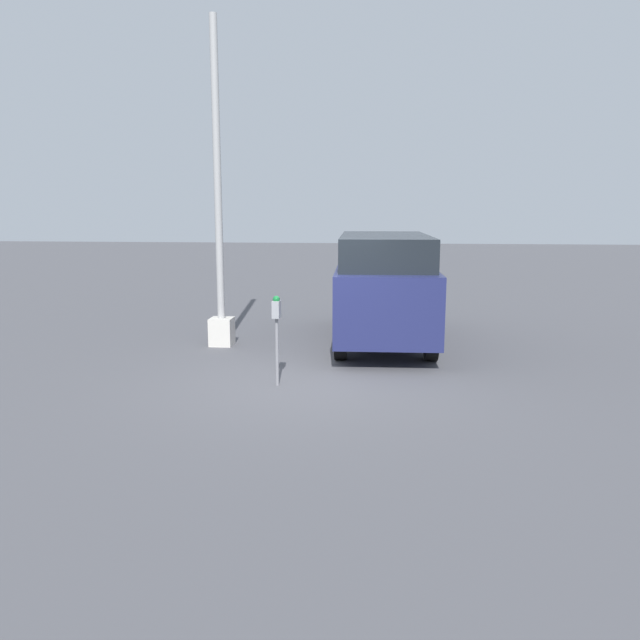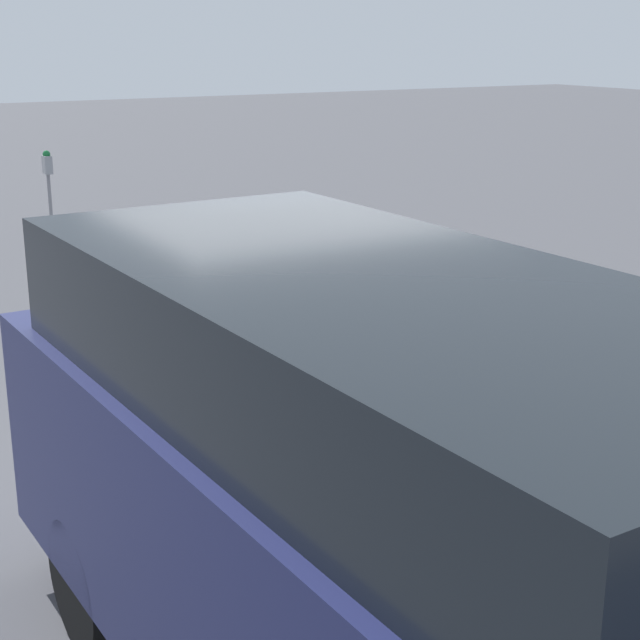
# 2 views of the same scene
# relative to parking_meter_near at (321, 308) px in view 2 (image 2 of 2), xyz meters

# --- Properties ---
(ground_plane) EXTENTS (80.00, 80.00, 0.00)m
(ground_plane) POSITION_rel_parking_meter_near_xyz_m (0.31, -0.43, -1.03)
(ground_plane) COLOR #4C4C51
(parking_meter_near) EXTENTS (0.20, 0.11, 1.39)m
(parking_meter_near) POSITION_rel_parking_meter_near_xyz_m (0.00, 0.00, 0.00)
(parking_meter_near) COLOR gray
(parking_meter_near) RESTS_ON ground
(parking_meter_far) EXTENTS (0.20, 0.11, 1.45)m
(parking_meter_far) POSITION_rel_parking_meter_near_xyz_m (-7.96, 0.01, 0.04)
(parking_meter_far) COLOR gray
(parking_meter_far) RESTS_ON ground
(parked_van) EXTENTS (4.94, 2.02, 2.18)m
(parked_van) POSITION_rel_parking_meter_near_xyz_m (3.30, -1.60, 0.16)
(parked_van) COLOR navy
(parked_van) RESTS_ON ground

